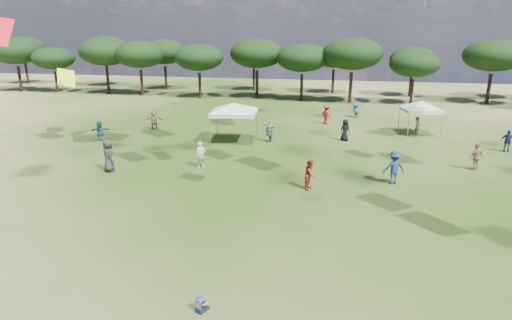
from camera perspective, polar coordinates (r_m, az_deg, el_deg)
The scene contains 5 objects.
tree_line at distance 55.16m, azimuth 11.83°, elevation 13.60°, with size 108.78×17.63×7.77m.
tent_left at distance 31.66m, azimuth -2.96°, elevation 7.38°, with size 6.62×6.62×3.25m.
tent_right at distance 36.56m, azimuth 21.23°, elevation 7.16°, with size 5.43×5.43×3.04m.
toddler at distance 13.18m, azimuth -7.38°, elevation -18.56°, with size 0.42×0.45×0.55m.
festival_crowd at distance 32.27m, azimuth 4.02°, elevation 3.93°, with size 30.30×22.44×1.93m.
Camera 1 is at (3.40, -7.70, 7.76)m, focal length 30.00 mm.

